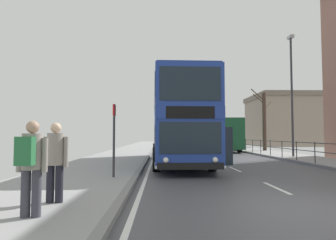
# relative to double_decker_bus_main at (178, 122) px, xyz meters

# --- Properties ---
(ground) EXTENTS (15.80, 140.00, 0.20)m
(ground) POSITION_rel_double_decker_bus_main_xyz_m (1.76, -9.91, -2.23)
(ground) COLOR #49494E
(double_decker_bus_main) EXTENTS (3.46, 11.10, 4.33)m
(double_decker_bus_main) POSITION_rel_double_decker_bus_main_xyz_m (0.00, 0.00, 0.00)
(double_decker_bus_main) COLOR navy
(double_decker_bus_main) RESTS_ON ground
(background_bus_far_lane) EXTENTS (2.78, 9.80, 3.13)m
(background_bus_far_lane) POSITION_rel_double_decker_bus_main_xyz_m (5.14, 14.22, -0.56)
(background_bus_far_lane) COLOR #19512D
(background_bus_far_lane) RESTS_ON ground
(pedestrian_railing_far_kerb) EXTENTS (0.05, 34.72, 1.08)m
(pedestrian_railing_far_kerb) POSITION_rel_double_decker_bus_main_xyz_m (6.93, 3.97, -1.40)
(pedestrian_railing_far_kerb) COLOR #2D3338
(pedestrian_railing_far_kerb) RESTS_ON ground
(pedestrian_with_backpack) EXTENTS (0.54, 0.52, 1.65)m
(pedestrian_with_backpack) POSITION_rel_double_decker_bus_main_xyz_m (-3.16, -10.85, -1.17)
(pedestrian_with_backpack) COLOR #383842
(pedestrian_with_backpack) RESTS_ON ground
(pedestrian_companion) EXTENTS (0.54, 0.34, 1.67)m
(pedestrian_companion) POSITION_rel_double_decker_bus_main_xyz_m (-3.15, -9.72, -1.19)
(pedestrian_companion) COLOR black
(pedestrian_companion) RESTS_ON ground
(bus_stop_sign_near) EXTENTS (0.08, 0.44, 2.47)m
(bus_stop_sign_near) POSITION_rel_double_decker_bus_main_xyz_m (-2.52, -5.94, -0.60)
(bus_stop_sign_near) COLOR #2D2D33
(bus_stop_sign_near) RESTS_ON ground
(street_lamp_far_side) EXTENTS (0.28, 0.60, 8.33)m
(street_lamp_far_side) POSITION_rel_double_decker_bus_main_xyz_m (8.03, 3.80, 2.65)
(street_lamp_far_side) COLOR #38383D
(street_lamp_far_side) RESTS_ON ground
(bare_tree_far_00) EXTENTS (2.60, 1.74, 5.91)m
(bare_tree_far_00) POSITION_rel_double_decker_bus_main_xyz_m (8.98, 11.96, 0.82)
(bare_tree_far_00) COLOR #423328
(bare_tree_far_00) RESTS_ON ground
(background_building_00) EXTENTS (9.97, 10.63, 7.83)m
(background_building_00) POSITION_rel_double_decker_bus_main_xyz_m (18.28, 29.00, 1.67)
(background_building_00) COLOR gray
(background_building_00) RESTS_ON ground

